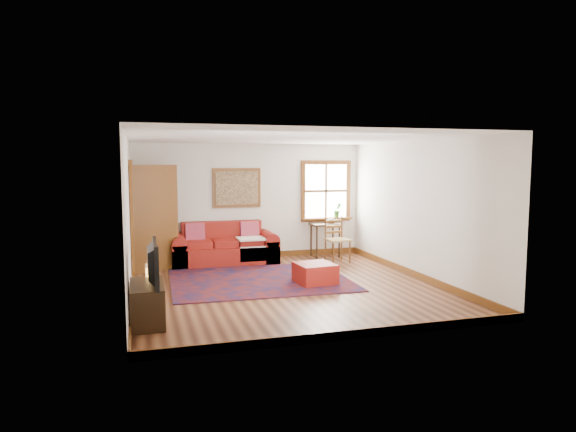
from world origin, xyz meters
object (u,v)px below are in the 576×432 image
object	(u,v)px
red_leather_sofa	(224,250)
ladder_back_chair	(336,238)
side_table	(325,229)
media_cabinet	(147,303)
red_ottoman	(315,274)

from	to	relation	value
red_leather_sofa	ladder_back_chair	world-z (taller)	ladder_back_chair
side_table	ladder_back_chair	bearing A→B (deg)	-87.87
red_leather_sofa	media_cabinet	world-z (taller)	red_leather_sofa
red_ottoman	side_table	world-z (taller)	side_table
red_leather_sofa	media_cabinet	size ratio (longest dim) A/B	2.29
ladder_back_chair	side_table	bearing A→B (deg)	92.13
media_cabinet	red_leather_sofa	bearing A→B (deg)	66.47
red_ottoman	media_cabinet	xyz separation A→B (m)	(-2.83, -1.43, 0.08)
red_leather_sofa	red_ottoman	size ratio (longest dim) A/B	3.47
ladder_back_chair	red_leather_sofa	bearing A→B (deg)	166.58
red_leather_sofa	ladder_back_chair	bearing A→B (deg)	-13.42
red_leather_sofa	side_table	bearing A→B (deg)	1.76
red_ottoman	ladder_back_chair	world-z (taller)	ladder_back_chair
side_table	ladder_back_chair	xyz separation A→B (m)	(0.02, -0.62, -0.11)
ladder_back_chair	media_cabinet	size ratio (longest dim) A/B	1.00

